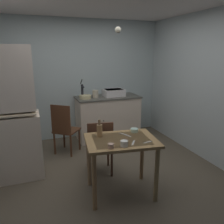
{
  "coord_description": "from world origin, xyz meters",
  "views": [
    {
      "loc": [
        -1.03,
        -2.94,
        1.86
      ],
      "look_at": [
        0.11,
        0.17,
        0.98
      ],
      "focal_mm": 36.22,
      "sensor_mm": 36.0,
      "label": 1
    }
  ],
  "objects": [
    {
      "name": "hutch_cabinet",
      "position": [
        -1.36,
        0.5,
        0.92
      ],
      "size": [
        0.85,
        0.48,
        1.96
      ],
      "color": "beige",
      "rests_on": "ground"
    },
    {
      "name": "mixing_bowl_counter",
      "position": [
        0.03,
        1.53,
        0.97
      ],
      "size": [
        0.25,
        0.25,
        0.07
      ],
      "primitive_type": "cylinder",
      "color": "beige",
      "rests_on": "counter_cabinet"
    },
    {
      "name": "teaspoon_near_bowl",
      "position": [
        0.1,
        -0.61,
        0.78
      ],
      "size": [
        0.1,
        0.14,
        0.0
      ],
      "primitive_type": "cube",
      "rotation": [
        0.0,
        0.0,
        4.13
      ],
      "color": "beige",
      "rests_on": "dining_table"
    },
    {
      "name": "stoneware_crock",
      "position": [
        0.25,
        1.56,
        1.01
      ],
      "size": [
        0.13,
        0.13,
        0.16
      ],
      "primitive_type": "cylinder",
      "color": "beige",
      "rests_on": "counter_cabinet"
    },
    {
      "name": "wall_right",
      "position": [
        1.85,
        0.0,
        1.27
      ],
      "size": [
        0.1,
        3.89,
        2.54
      ],
      "primitive_type": "cube",
      "color": "silver",
      "rests_on": "ground"
    },
    {
      "name": "mug_dark",
      "position": [
        -0.21,
        -0.66,
        0.81
      ],
      "size": [
        0.07,
        0.07,
        0.06
      ],
      "primitive_type": "cylinder",
      "color": "tan",
      "rests_on": "dining_table"
    },
    {
      "name": "wall_back",
      "position": [
        0.0,
        1.95,
        1.27
      ],
      "size": [
        3.7,
        0.1,
        2.54
      ],
      "primitive_type": "cube",
      "color": "silver",
      "rests_on": "ground"
    },
    {
      "name": "chair_by_counter",
      "position": [
        -0.5,
        1.05,
        0.5
      ],
      "size": [
        0.56,
        0.56,
        0.96
      ],
      "color": "#55311E",
      "rests_on": "ground"
    },
    {
      "name": "teaspoon_by_cup",
      "position": [
        0.28,
        -0.65,
        0.78
      ],
      "size": [
        0.14,
        0.04,
        0.0
      ],
      "primitive_type": "cube",
      "rotation": [
        0.0,
        0.0,
        0.16
      ],
      "color": "beige",
      "rests_on": "dining_table"
    },
    {
      "name": "table_knife",
      "position": [
        0.12,
        -0.32,
        0.78
      ],
      "size": [
        0.1,
        0.19,
        0.0
      ],
      "primitive_type": "cube",
      "rotation": [
        0.0,
        0.0,
        1.99
      ],
      "color": "silver",
      "rests_on": "dining_table"
    },
    {
      "name": "serving_bowl_wide",
      "position": [
        0.29,
        -0.25,
        0.8
      ],
      "size": [
        0.1,
        0.1,
        0.05
      ],
      "primitive_type": "cylinder",
      "color": "#ADD1C1",
      "rests_on": "dining_table"
    },
    {
      "name": "chair_far_side",
      "position": [
        -0.11,
        0.12,
        0.47
      ],
      "size": [
        0.46,
        0.46,
        0.88
      ],
      "color": "#503222",
      "rests_on": "ground"
    },
    {
      "name": "glass_bottle",
      "position": [
        -0.22,
        -0.25,
        0.87
      ],
      "size": [
        0.08,
        0.08,
        0.23
      ],
      "color": "olive",
      "rests_on": "dining_table"
    },
    {
      "name": "hand_pump",
      "position": [
        -0.01,
        1.62,
        1.1
      ],
      "size": [
        0.05,
        0.27,
        0.39
      ],
      "color": "#232328",
      "rests_on": "counter_cabinet"
    },
    {
      "name": "counter_cabinet",
      "position": [
        0.53,
        1.58,
        0.47
      ],
      "size": [
        1.36,
        0.64,
        0.93
      ],
      "color": "beige",
      "rests_on": "ground"
    },
    {
      "name": "mug_tall",
      "position": [
        -0.04,
        -0.66,
        0.81
      ],
      "size": [
        0.09,
        0.09,
        0.07
      ],
      "primitive_type": "cylinder",
      "color": "white",
      "rests_on": "dining_table"
    },
    {
      "name": "ground_plane",
      "position": [
        0.0,
        0.0,
        0.0
      ],
      "size": [
        4.79,
        4.79,
        0.0
      ],
      "primitive_type": "plane",
      "color": "brown"
    },
    {
      "name": "dining_table",
      "position": [
        0.01,
        -0.44,
        0.64
      ],
      "size": [
        0.99,
        0.78,
        0.78
      ],
      "color": "#987447",
      "rests_on": "ground"
    },
    {
      "name": "sink_basin",
      "position": [
        0.66,
        1.58,
        1.01
      ],
      "size": [
        0.44,
        0.34,
        0.15
      ],
      "color": "white",
      "rests_on": "counter_cabinet"
    },
    {
      "name": "pendant_bulb",
      "position": [
        0.1,
        -0.08,
        2.13
      ],
      "size": [
        0.08,
        0.08,
        0.08
      ],
      "primitive_type": "sphere",
      "color": "#F9EFCC"
    }
  ]
}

